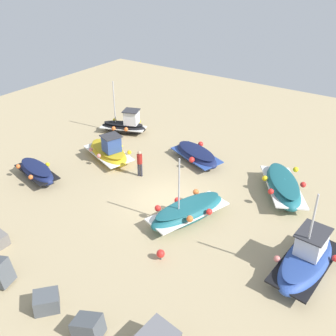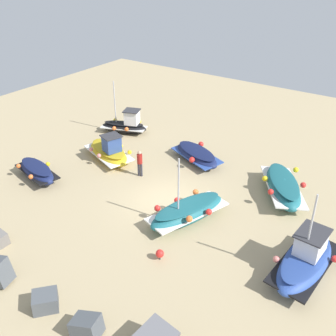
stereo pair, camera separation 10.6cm
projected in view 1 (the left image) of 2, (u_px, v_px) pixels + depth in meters
ground_plane at (168, 201)px, 21.71m from camera, size 45.09×45.09×0.00m
fishing_boat_0 at (188, 211)px, 19.99m from camera, size 2.81×4.67×3.69m
fishing_boat_1 at (306, 260)px, 16.69m from camera, size 2.29×4.47×4.12m
fishing_boat_2 at (196, 155)px, 25.49m from camera, size 4.06×2.78×0.96m
fishing_boat_3 at (109, 152)px, 25.69m from camera, size 4.29×2.95×1.90m
fishing_boat_4 at (283, 186)px, 21.98m from camera, size 3.89×4.71×1.18m
fishing_boat_5 at (125, 125)px, 29.41m from camera, size 3.65×2.43×3.87m
fishing_boat_6 at (37, 172)px, 23.55m from camera, size 3.60×2.00×0.93m
person_walking at (140, 162)px, 23.64m from camera, size 0.32×0.32×1.66m
breakwater_rocks at (44, 290)px, 15.53m from camera, size 18.44×2.48×1.33m
mooring_buoy_0 at (161, 254)px, 17.53m from camera, size 0.37×0.37×0.51m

